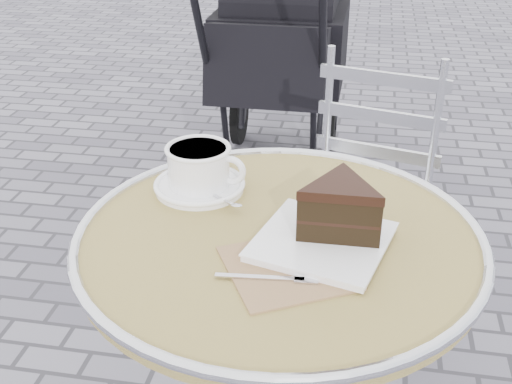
% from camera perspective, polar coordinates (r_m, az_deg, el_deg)
% --- Properties ---
extents(cafe_table, '(0.72, 0.72, 0.74)m').
position_cam_1_polar(cafe_table, '(1.22, 1.94, -10.35)').
color(cafe_table, silver).
rests_on(cafe_table, ground).
extents(cappuccino_set, '(0.18, 0.18, 0.09)m').
position_cam_1_polar(cappuccino_set, '(1.25, -5.00, 1.88)').
color(cappuccino_set, white).
rests_on(cappuccino_set, cafe_table).
extents(cake_plate_set, '(0.31, 0.33, 0.11)m').
position_cam_1_polar(cake_plate_set, '(1.08, 7.02, -2.19)').
color(cake_plate_set, '#916C50').
rests_on(cake_plate_set, cafe_table).
extents(bistro_chair, '(0.46, 0.46, 0.83)m').
position_cam_1_polar(bistro_chair, '(1.89, 10.12, 2.27)').
color(bistro_chair, silver).
rests_on(bistro_chair, ground).
extents(baby_stroller, '(0.53, 1.10, 1.15)m').
position_cam_1_polar(baby_stroller, '(2.85, 2.03, 11.60)').
color(baby_stroller, black).
rests_on(baby_stroller, ground).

